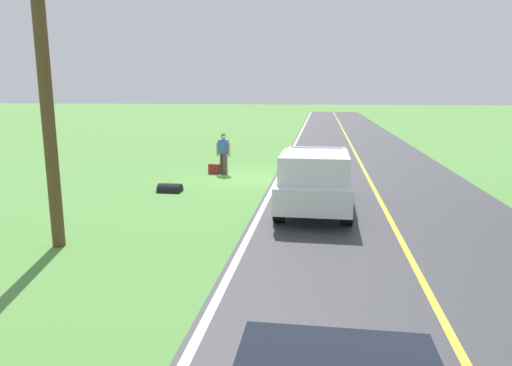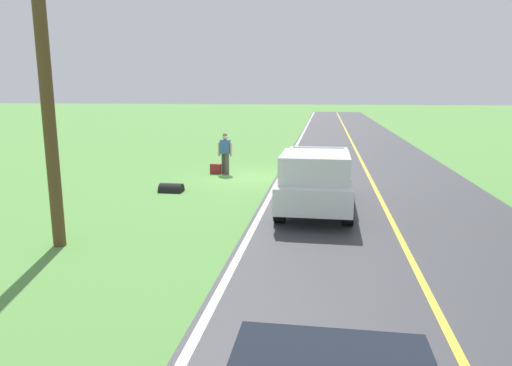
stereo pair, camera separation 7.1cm
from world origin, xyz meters
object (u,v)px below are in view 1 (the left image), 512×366
object	(u,v)px
pickup_truck_passing	(315,178)
utility_pole_roadside	(45,82)
hitchhiker_walking	(224,151)
suitcase_carried	(214,169)

from	to	relation	value
pickup_truck_passing	utility_pole_roadside	distance (m)	7.56
hitchhiker_walking	utility_pole_roadside	size ratio (longest dim) A/B	0.24
suitcase_carried	utility_pole_roadside	world-z (taller)	utility_pole_roadside
pickup_truck_passing	utility_pole_roadside	xyz separation A→B (m)	(5.75, 4.09, 2.73)
hitchhiker_walking	utility_pole_roadside	world-z (taller)	utility_pole_roadside
hitchhiker_walking	suitcase_carried	xyz separation A→B (m)	(0.43, 0.05, -0.77)
hitchhiker_walking	pickup_truck_passing	bearing A→B (deg)	125.17
suitcase_carried	pickup_truck_passing	world-z (taller)	pickup_truck_passing
hitchhiker_walking	suitcase_carried	distance (m)	0.88
pickup_truck_passing	suitcase_carried	bearing A→B (deg)	-51.78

